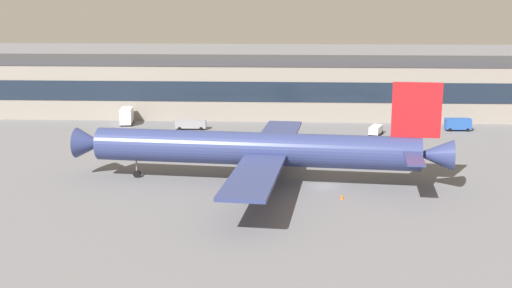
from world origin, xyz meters
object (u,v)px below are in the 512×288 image
Objects in this scene: crew_van at (458,124)px; traffic_cone_0 at (342,196)px; follow_me_car at (376,129)px; airliner at (261,149)px; belt_loader at (190,124)px; baggage_tug at (277,128)px; stair_truck at (127,115)px.

traffic_cone_0 is (-27.74, -49.11, -1.12)m from crew_van.
follow_me_car is at bearing 77.03° from traffic_cone_0.
airliner reaches higher than belt_loader.
traffic_cone_0 is (9.89, -43.93, -0.75)m from baggage_tug.
crew_van is at bearing 7.83° from baggage_tug.
airliner is at bearing -92.63° from baggage_tug.
crew_van is at bearing 16.15° from follow_me_car.
airliner reaches higher than follow_me_car.
baggage_tug is 18.65m from belt_loader.
stair_truck is 67.83m from traffic_cone_0.
baggage_tug is (32.97, -8.60, -0.89)m from stair_truck.
belt_loader is (-38.32, 3.55, 0.06)m from follow_me_car.
traffic_cone_0 is at bearing -59.34° from belt_loader.
stair_truck is 1.31× the size of follow_me_car.
airliner reaches higher than crew_van.
belt_loader is (-16.63, 39.94, -4.01)m from airliner.
airliner is at bearing -55.13° from stair_truck.
baggage_tug is 0.60× the size of belt_loader.
airliner is 11.83× the size of follow_me_car.
belt_loader is 55.29m from traffic_cone_0.
crew_van is 7.83× the size of traffic_cone_0.
stair_truck reaches higher than crew_van.
follow_me_car is (53.00, -8.53, -0.89)m from stair_truck.
traffic_cone_0 is at bearing -102.97° from follow_me_car.
airliner reaches higher than baggage_tug.
airliner reaches higher than stair_truck.
follow_me_car is 0.74× the size of belt_loader.
belt_loader is at bearing 120.66° from traffic_cone_0.
stair_truck is 0.97× the size of belt_loader.
belt_loader reaches higher than traffic_cone_0.
airliner is at bearing -67.40° from belt_loader.
baggage_tug is at bearing -11.20° from belt_loader.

